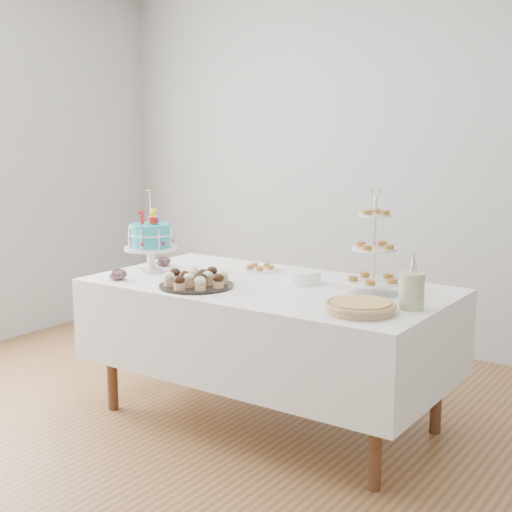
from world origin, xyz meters
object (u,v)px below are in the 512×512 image
Objects in this scene: table at (268,325)px; tiered_stand at (374,249)px; pie at (360,306)px; plate_stack at (305,277)px; birthday_cake at (151,250)px; utensil_pitcher at (412,290)px; jam_bowl_a at (118,275)px; jam_bowl_b at (163,262)px; pastry_plate at (260,268)px; cupcake_tray at (196,279)px.

tiered_stand is at bearing 12.15° from table.
plate_stack is (-0.52, 0.39, 0.00)m from pie.
plate_stack is (0.91, 0.22, -0.09)m from birthday_cake.
pie is at bearing -109.60° from utensil_pitcher.
jam_bowl_a is 1.07× the size of jam_bowl_b.
pastry_plate is at bearing 22.00° from jam_bowl_b.
table is at bearing -11.51° from birthday_cake.
utensil_pitcher reaches higher than jam_bowl_b.
pastry_plate is 0.85× the size of utensil_pitcher.
birthday_cake is 0.30m from jam_bowl_a.
birthday_cake is 1.33m from tiered_stand.
jam_bowl_b reaches higher than table.
birthday_cake is 0.88× the size of tiered_stand.
jam_bowl_b reaches higher than pie.
utensil_pitcher is at bearing -18.35° from pastry_plate.
pie is at bearing 4.59° from jam_bowl_a.
cupcake_tray is 3.99× the size of jam_bowl_b.
utensil_pitcher is (1.59, 0.02, -0.04)m from birthday_cake.
cupcake_tray is at bearing -134.54° from table.
tiered_stand is at bearing -0.28° from plate_stack.
birthday_cake is 1.59m from utensil_pitcher.
utensil_pitcher is at bearing -4.68° from jam_bowl_b.
birthday_cake reaches higher than plate_stack.
tiered_stand is at bearing 25.46° from cupcake_tray.
pastry_plate is (-0.40, 0.16, -0.02)m from plate_stack.
birthday_cake is at bearing -142.58° from pastry_plate.
jam_bowl_b is at bearing 89.97° from birthday_cake.
birthday_cake reaches higher than table.
plate_stack is (0.16, 0.12, 0.26)m from table.
tiered_stand is at bearing 21.19° from jam_bowl_a.
plate_stack is 0.68× the size of utensil_pitcher.
jam_bowl_a is (-0.47, -0.11, -0.01)m from cupcake_tray.
utensil_pitcher is at bearing -5.01° from table.
jam_bowl_b is at bearing 167.50° from pie.
jam_bowl_a is at bearing -150.57° from plate_stack.
pastry_plate is at bearing 18.42° from birthday_cake.
cupcake_tray is 3.73× the size of jam_bowl_a.
tiered_stand is at bearing -9.51° from birthday_cake.
birthday_cake is at bearing -159.01° from utensil_pitcher.
cupcake_tray is 2.24× the size of plate_stack.
pastry_plate is 0.83m from jam_bowl_a.
cupcake_tray is at bearing -137.06° from plate_stack.
table is at bearing -167.85° from tiered_stand.
jam_bowl_b reaches higher than pastry_plate.
pie is at bearing -36.68° from plate_stack.
jam_bowl_b is (-0.80, 0.06, 0.25)m from table.
cupcake_tray is 0.95m from pie.
pastry_plate is at bearing 53.75° from jam_bowl_a.
table is 0.73m from tiered_stand.
pie is 0.61× the size of tiered_stand.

